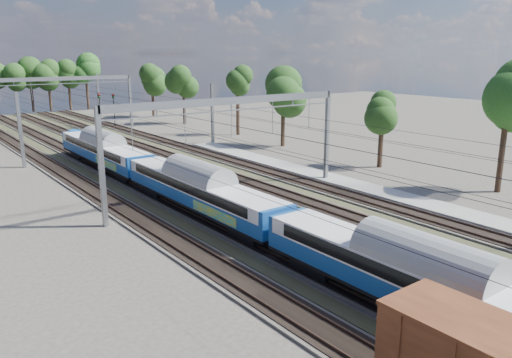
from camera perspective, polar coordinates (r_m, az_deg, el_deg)
track_bed at (r=56.80m, az=-11.32°, el=1.19°), size 21.00×130.00×0.34m
platform at (r=45.46m, az=17.30°, el=-2.36°), size 3.00×70.00×0.30m
catenary at (r=62.87m, az=-14.44°, el=8.08°), size 25.65×130.00×9.00m
tree_belt at (r=103.59m, az=-20.69°, el=10.86°), size 40.54×99.38×11.81m
emu_train at (r=39.29m, az=-6.24°, el=-0.74°), size 2.94×62.16×4.30m
worker at (r=69.16m, az=-16.22°, el=3.86°), size 0.49×0.69×1.76m
signal_near at (r=85.55m, az=-17.42°, el=7.77°), size 0.45×0.42×6.34m
signal_far at (r=91.48m, az=-15.94°, el=8.02°), size 0.39×0.36×5.76m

